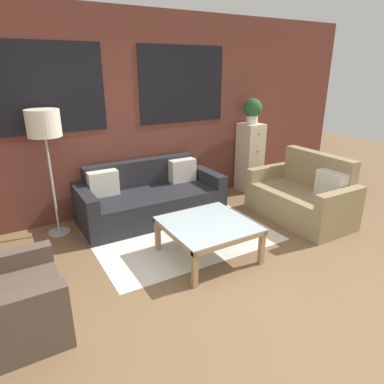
# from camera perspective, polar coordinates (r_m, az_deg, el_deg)

# --- Properties ---
(ground_plane) EXTENTS (16.00, 16.00, 0.00)m
(ground_plane) POSITION_cam_1_polar(r_m,az_deg,el_deg) (3.47, 4.33, -16.16)
(ground_plane) COLOR brown
(wall_back_brick) EXTENTS (8.40, 0.09, 2.80)m
(wall_back_brick) POSITION_cam_1_polar(r_m,az_deg,el_deg) (5.03, -11.51, 12.41)
(wall_back_brick) COLOR brown
(wall_back_brick) RESTS_ON ground_plane
(rug) EXTENTS (2.23, 1.56, 0.00)m
(rug) POSITION_cam_1_polar(r_m,az_deg,el_deg) (4.46, -1.60, -7.20)
(rug) COLOR silver
(rug) RESTS_ON ground_plane
(couch_dark) EXTENTS (2.00, 0.88, 0.78)m
(couch_dark) POSITION_cam_1_polar(r_m,az_deg,el_deg) (4.92, -6.96, -1.12)
(couch_dark) COLOR #232328
(couch_dark) RESTS_ON ground_plane
(settee_vintage) EXTENTS (0.80, 1.43, 0.92)m
(settee_vintage) POSITION_cam_1_polar(r_m,az_deg,el_deg) (5.09, 17.98, -0.89)
(settee_vintage) COLOR #99845B
(settee_vintage) RESTS_ON ground_plane
(armchair_corner) EXTENTS (0.80, 0.83, 0.84)m
(armchair_corner) POSITION_cam_1_polar(r_m,az_deg,el_deg) (3.21, -28.79, -16.30)
(armchair_corner) COLOR brown
(armchair_corner) RESTS_ON ground_plane
(coffee_table) EXTENTS (0.93, 0.93, 0.42)m
(coffee_table) POSITION_cam_1_polar(r_m,az_deg,el_deg) (3.84, 2.67, -5.99)
(coffee_table) COLOR silver
(coffee_table) RESTS_ON ground_plane
(floor_lamp) EXTENTS (0.39, 0.39, 1.59)m
(floor_lamp) POSITION_cam_1_polar(r_m,az_deg,el_deg) (4.45, -23.43, 9.74)
(floor_lamp) COLOR #B2B2B7
(floor_lamp) RESTS_ON ground_plane
(drawer_cabinet) EXTENTS (0.34, 0.40, 1.16)m
(drawer_cabinet) POSITION_cam_1_polar(r_m,az_deg,el_deg) (6.00, 9.58, 5.68)
(drawer_cabinet) COLOR beige
(drawer_cabinet) RESTS_ON ground_plane
(potted_plant) EXTENTS (0.30, 0.30, 0.41)m
(potted_plant) POSITION_cam_1_polar(r_m,az_deg,el_deg) (5.86, 10.05, 13.40)
(potted_plant) COLOR silver
(potted_plant) RESTS_ON drawer_cabinet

